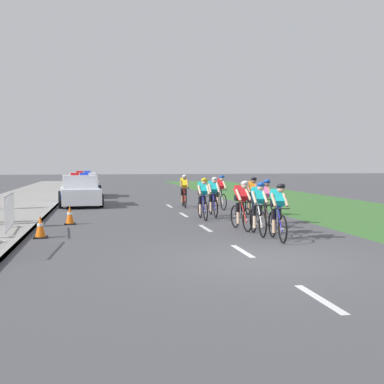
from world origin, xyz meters
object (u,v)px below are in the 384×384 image
Objects in this scene: cyclist_second at (258,208)px; cyclist_sixth at (252,196)px; traffic_cone_near at (40,227)px; cyclist_fourth at (264,201)px; cyclist_seventh at (213,196)px; cyclist_fifth at (203,198)px; police_car_nearest at (80,192)px; cyclist_ninth at (184,190)px; cyclist_lead at (278,211)px; crowd_barrier_middle at (10,213)px; traffic_cone_mid at (70,215)px; police_car_second at (84,186)px; cyclist_eighth at (220,192)px; cyclist_third at (241,204)px.

cyclist_second is 4.86m from cyclist_sixth.
cyclist_fourth is at bearing 12.69° from traffic_cone_near.
cyclist_fifth is at bearing -122.37° from cyclist_seventh.
cyclist_fifth is 8.22m from police_car_nearest.
cyclist_second and cyclist_seventh have the same top height.
cyclist_sixth and cyclist_seventh have the same top height.
cyclist_seventh is (-0.13, 4.98, 0.00)m from cyclist_second.
police_car_nearest reaches higher than cyclist_sixth.
cyclist_sixth is 1.00× the size of cyclist_ninth.
cyclist_lead is 7.44m from crowd_barrier_middle.
cyclist_fourth is 6.52m from traffic_cone_mid.
cyclist_seventh is at bearing -65.93° from police_car_second.
traffic_cone_near is (-5.92, -4.39, -0.48)m from cyclist_seventh.
police_car_second reaches higher than traffic_cone_mid.
crowd_barrier_middle is at bearing -129.00° from cyclist_ninth.
cyclist_sixth is at bearing -79.99° from cyclist_eighth.
cyclist_second is 2.36m from cyclist_fourth.
cyclist_third and cyclist_sixth have the same top height.
cyclist_fourth is 1.00× the size of cyclist_fifth.
cyclist_second is at bearing -32.30° from traffic_cone_mid.
cyclist_sixth is 9.00m from crowd_barrier_middle.
cyclist_fifth is at bearing 132.53° from cyclist_fourth.
cyclist_sixth is 1.00× the size of cyclist_seventh.
cyclist_fifth is 4.95m from cyclist_ninth.
police_car_nearest is (-5.62, 11.77, -0.11)m from cyclist_lead.
cyclist_lead and cyclist_ninth have the same top height.
cyclist_third is 1.00× the size of cyclist_ninth.
cyclist_seventh is at bearing 93.21° from cyclist_lead.
cyclist_third and cyclist_ninth have the same top height.
cyclist_fifth is at bearing -113.26° from cyclist_eighth.
cyclist_fifth is at bearing 32.75° from traffic_cone_near.
cyclist_sixth is 0.38× the size of police_car_nearest.
traffic_cone_near is (-0.64, -10.18, -0.37)m from police_car_nearest.
traffic_cone_near is at bearing -147.25° from cyclist_fifth.
cyclist_eighth is (0.93, 2.64, 0.00)m from cyclist_seventh.
cyclist_ninth is at bearing 48.62° from traffic_cone_mid.
cyclist_eighth reaches higher than traffic_cone_near.
cyclist_sixth is (1.49, 3.57, 0.00)m from cyclist_third.
cyclist_sixth and cyclist_ninth have the same top height.
cyclist_lead is 1.00× the size of cyclist_seventh.
police_car_second reaches higher than cyclist_fifth.
cyclist_fourth is (1.10, 1.06, 0.00)m from cyclist_third.
cyclist_seventh is at bearing 16.24° from traffic_cone_mid.
traffic_cone_mid is at bearing -90.10° from police_car_second.
police_car_nearest is (-6.35, 8.61, -0.11)m from cyclist_fourth.
cyclist_lead is 8.63m from cyclist_eighth.
police_car_nearest and police_car_second have the same top height.
cyclist_lead is 0.39× the size of police_car_second.
cyclist_fourth reaches higher than crowd_barrier_middle.
cyclist_lead is at bearing -64.48° from police_car_nearest.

